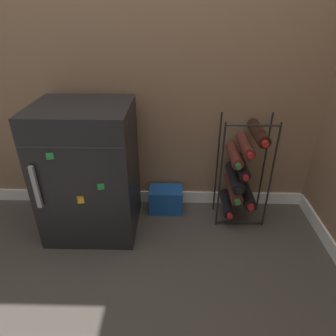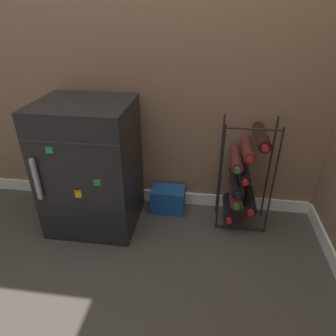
{
  "view_description": "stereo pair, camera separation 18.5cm",
  "coord_description": "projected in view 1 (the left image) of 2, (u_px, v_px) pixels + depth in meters",
  "views": [
    {
      "loc": [
        0.05,
        -1.26,
        1.3
      ],
      "look_at": [
        0.01,
        0.35,
        0.41
      ],
      "focal_mm": 32.0,
      "sensor_mm": 36.0,
      "label": 1
    },
    {
      "loc": [
        0.24,
        -1.25,
        1.3
      ],
      "look_at": [
        0.01,
        0.35,
        0.41
      ],
      "focal_mm": 32.0,
      "sensor_mm": 36.0,
      "label": 2
    }
  ],
  "objects": [
    {
      "name": "wall_back",
      "position": [
        167.0,
        16.0,
        1.68
      ],
      "size": [
        6.98,
        0.07,
        2.5
      ],
      "color": "#84664C",
      "rests_on": "ground_plane"
    },
    {
      "name": "wine_rack",
      "position": [
        240.0,
        172.0,
        1.91
      ],
      "size": [
        0.32,
        0.33,
        0.73
      ],
      "color": "black",
      "rests_on": "ground_plane"
    },
    {
      "name": "mini_fridge",
      "position": [
        89.0,
        171.0,
        1.81
      ],
      "size": [
        0.55,
        0.49,
        0.82
      ],
      "color": "black",
      "rests_on": "ground_plane"
    },
    {
      "name": "ground_plane",
      "position": [
        165.0,
        259.0,
        1.74
      ],
      "size": [
        14.0,
        14.0,
        0.0
      ],
      "primitive_type": "plane",
      "color": "#423D38"
    },
    {
      "name": "soda_box",
      "position": [
        166.0,
        199.0,
        2.11
      ],
      "size": [
        0.23,
        0.15,
        0.17
      ],
      "color": "#194C9E",
      "rests_on": "ground_plane"
    }
  ]
}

